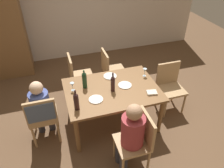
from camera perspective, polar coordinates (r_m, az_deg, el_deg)
ground_plane at (r=4.07m, az=0.00°, el=-9.58°), size 10.00×10.00×0.00m
rear_room_partition at (r=5.74m, az=-8.69°, el=19.88°), size 6.40×0.12×2.70m
dining_table at (r=3.63m, az=0.00°, el=-2.34°), size 1.52×1.08×0.74m
chair_near at (r=3.12m, az=6.77°, el=-13.80°), size 0.44×0.44×0.92m
chair_left_end at (r=3.48m, az=-17.72°, el=-7.64°), size 0.44×0.46×0.92m
chair_far_right at (r=4.48m, az=-0.39°, el=4.04°), size 0.44×0.44×0.92m
chair_right_end at (r=4.18m, az=14.74°, el=0.05°), size 0.44×0.44×0.92m
chair_far_left at (r=4.36m, az=-9.02°, el=2.57°), size 0.44×0.44×0.92m
person_woman_host at (r=2.99m, az=4.90°, el=-12.75°), size 0.36×0.31×1.15m
person_man_bearded at (r=3.57m, az=-17.98°, el=-5.47°), size 0.29×0.34×1.11m
wine_bottle_tall_green at (r=3.55m, az=-7.17°, el=1.11°), size 0.08×0.08×0.33m
wine_bottle_dark_red at (r=3.15m, az=-9.28°, el=-4.41°), size 0.08×0.08×0.34m
wine_bottle_short_olive at (r=3.46m, az=0.16°, el=0.18°), size 0.07×0.07×0.34m
wine_glass_near_left at (r=3.54m, az=-10.27°, el=-0.26°), size 0.07×0.07×0.15m
wine_glass_centre at (r=3.88m, az=8.52°, el=3.42°), size 0.07×0.07×0.15m
dinner_plate_host at (r=3.37m, az=-4.21°, el=-4.01°), size 0.22×0.22×0.01m
dinner_plate_guest_left at (r=3.66m, az=3.37°, el=-0.30°), size 0.22×0.22×0.01m
dinner_plate_guest_right at (r=3.87m, az=-0.50°, el=2.08°), size 0.23×0.23×0.01m
folded_napkin at (r=3.54m, az=10.29°, el=-2.20°), size 0.18×0.15×0.03m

